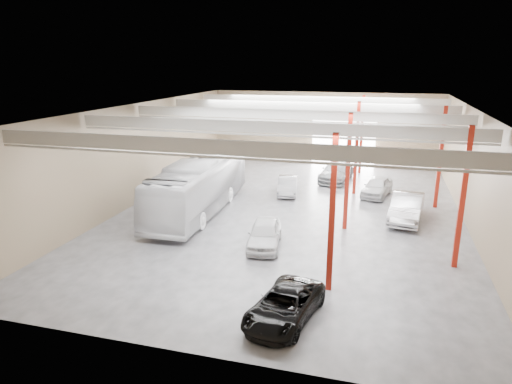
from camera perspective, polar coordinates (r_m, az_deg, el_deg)
The scene contains 8 objects.
depot_shell at distance 29.95m, azimuth 4.89°, elevation 6.70°, with size 22.12×32.12×7.06m.
coach_bus at distance 30.76m, azimuth -7.12°, elevation 0.78°, with size 2.98×12.74×3.55m, color silver.
black_sedan at distance 18.32m, azimuth 3.60°, elevation -13.95°, with size 2.09×4.53×1.26m, color black.
car_row_a at distance 25.00m, azimuth 1.08°, elevation -5.24°, with size 1.71×4.24×1.44m, color silver.
car_row_b at distance 34.95m, azimuth 3.96°, elevation 0.83°, with size 1.41×4.05×1.33m, color #A6A6AA.
car_row_c at distance 39.46m, azimuth 10.05°, elevation 2.59°, with size 2.26×5.57×1.62m, color gray.
car_right_near at distance 30.50m, azimuth 18.31°, elevation -1.84°, with size 1.82×5.23×1.72m, color silver.
car_right_far at distance 35.49m, azimuth 14.89°, elevation 0.64°, with size 1.70×4.22×1.44m, color silver.
Camera 1 is at (5.64, -28.57, 9.75)m, focal length 32.00 mm.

